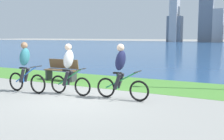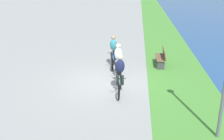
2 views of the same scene
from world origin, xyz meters
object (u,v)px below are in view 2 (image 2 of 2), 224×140
cyclist_trailing (118,61)px  cyclist_distant_rear (113,51)px  cyclist_lead (120,74)px  bench_near_path (161,57)px

cyclist_trailing → cyclist_distant_rear: bearing=-166.8°
cyclist_lead → cyclist_distant_rear: (-3.28, -0.55, 0.01)m
cyclist_lead → cyclist_distant_rear: cyclist_distant_rear is taller
cyclist_lead → cyclist_trailing: (-1.75, -0.19, -0.00)m
cyclist_trailing → cyclist_distant_rear: size_ratio=0.98×
cyclist_trailing → bench_near_path: size_ratio=1.09×
bench_near_path → cyclist_trailing: bearing=-47.0°
cyclist_lead → cyclist_trailing: cyclist_lead is taller
bench_near_path → cyclist_lead: bearing=-27.4°
cyclist_distant_rear → bench_near_path: (-0.46, 2.50, -0.39)m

